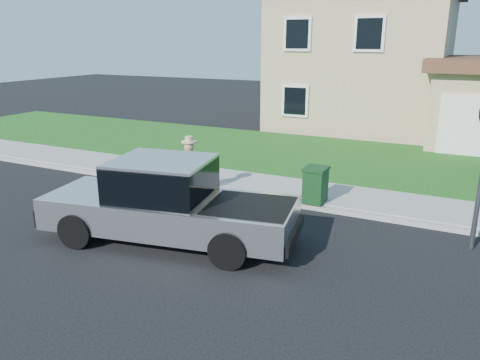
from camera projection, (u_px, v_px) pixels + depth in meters
name	position (u px, v px, depth m)	size (l,w,h in m)	color
ground	(201.00, 237.00, 10.76)	(80.00, 80.00, 0.00)	black
curb	(286.00, 203.00, 12.81)	(40.00, 0.20, 0.12)	gray
sidewalk	(299.00, 191.00, 13.75)	(40.00, 2.00, 0.15)	gray
lawn	(339.00, 159.00, 17.63)	(40.00, 7.00, 0.10)	#194D16
house	(389.00, 64.00, 23.38)	(14.00, 11.30, 6.85)	tan
pickup_truck	(168.00, 204.00, 10.32)	(5.95, 2.85, 1.88)	black
woman	(190.00, 169.00, 13.15)	(0.61, 0.44, 1.80)	tan
trash_bin	(315.00, 184.00, 12.51)	(0.61, 0.69, 0.96)	#0E3515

